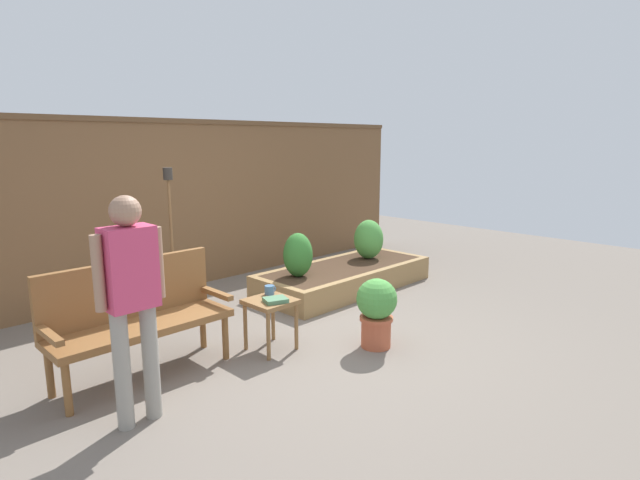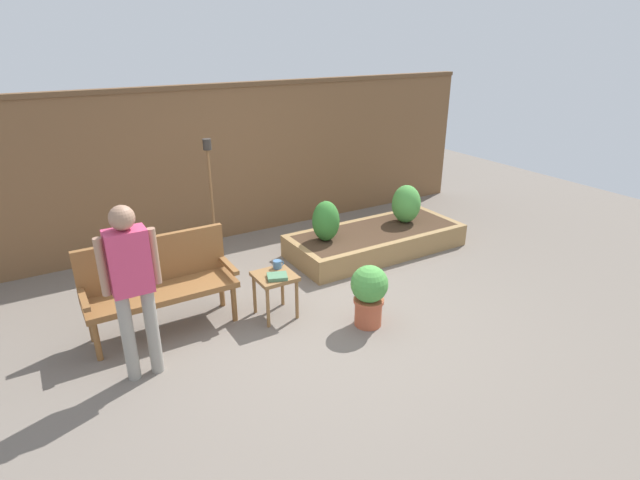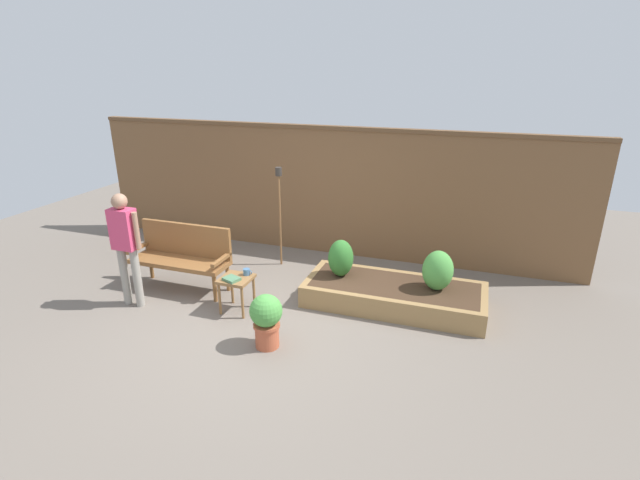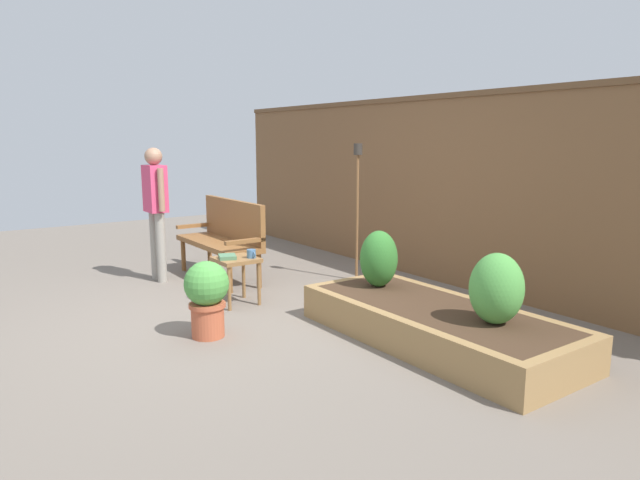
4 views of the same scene
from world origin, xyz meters
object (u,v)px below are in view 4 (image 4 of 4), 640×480
at_px(garden_bench, 225,233).
at_px(potted_boxwood, 207,294).
at_px(book_on_table, 227,257).
at_px(shrub_far_corner, 496,289).
at_px(cup_on_table, 251,254).
at_px(shrub_near_bench, 379,259).
at_px(person_by_bench, 156,202).
at_px(side_table, 236,266).
at_px(tiki_torch, 358,187).

relative_size(garden_bench, potted_boxwood, 2.20).
distance_m(book_on_table, shrub_far_corner, 2.67).
bearing_deg(cup_on_table, book_on_table, -117.24).
bearing_deg(shrub_near_bench, person_by_bench, -155.29).
relative_size(side_table, person_by_bench, 0.31).
distance_m(book_on_table, person_by_bench, 1.48).
height_order(shrub_near_bench, person_by_bench, person_by_bench).
relative_size(side_table, potted_boxwood, 0.73).
xyz_separation_m(shrub_far_corner, tiki_torch, (-2.54, 0.73, 0.54)).
bearing_deg(side_table, tiki_torch, 92.28).
relative_size(garden_bench, shrub_near_bench, 2.74).
distance_m(book_on_table, tiki_torch, 1.81).
distance_m(side_table, tiki_torch, 1.76).
bearing_deg(potted_boxwood, book_on_table, 143.12).
relative_size(potted_boxwood, shrub_near_bench, 1.24).
xyz_separation_m(side_table, shrub_far_corner, (2.47, 0.88, 0.17)).
bearing_deg(shrub_near_bench, book_on_table, -140.41).
bearing_deg(potted_boxwood, garden_bench, 149.79).
relative_size(book_on_table, tiki_torch, 0.12).
distance_m(side_table, cup_on_table, 0.20).
bearing_deg(potted_boxwood, shrub_near_bench, 74.29).
relative_size(side_table, cup_on_table, 3.83).
height_order(garden_bench, potted_boxwood, garden_bench).
bearing_deg(garden_bench, side_table, -20.62).
distance_m(cup_on_table, potted_boxwood, 1.01).
bearing_deg(book_on_table, person_by_bench, -151.01).
height_order(potted_boxwood, tiki_torch, tiki_torch).
height_order(tiki_torch, person_by_bench, tiki_torch).
height_order(side_table, cup_on_table, cup_on_table).
bearing_deg(cup_on_table, garden_bench, 166.55).
distance_m(cup_on_table, shrub_far_corner, 2.50).
height_order(cup_on_table, shrub_far_corner, shrub_far_corner).
bearing_deg(tiki_torch, potted_boxwood, -70.62).
relative_size(tiki_torch, person_by_bench, 1.03).
xyz_separation_m(garden_bench, shrub_far_corner, (3.55, 0.48, 0.02)).
bearing_deg(person_by_bench, garden_bench, 64.05).
height_order(book_on_table, shrub_near_bench, shrub_near_bench).
bearing_deg(person_by_bench, side_table, 12.11).
distance_m(garden_bench, shrub_near_bench, 2.28).
distance_m(potted_boxwood, person_by_bench, 2.24).
xyz_separation_m(potted_boxwood, shrub_far_corner, (1.74, 1.53, 0.20)).
bearing_deg(potted_boxwood, person_by_bench, 170.95).
xyz_separation_m(potted_boxwood, person_by_bench, (-2.15, 0.34, 0.56)).
xyz_separation_m(cup_on_table, tiki_torch, (-0.16, 1.49, 0.59)).
height_order(side_table, shrub_far_corner, shrub_far_corner).
bearing_deg(tiki_torch, book_on_table, -88.29).
bearing_deg(tiki_torch, person_by_bench, -125.22).
relative_size(book_on_table, shrub_near_bench, 0.38).
height_order(garden_bench, shrub_near_bench, garden_bench).
relative_size(garden_bench, side_table, 3.00).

